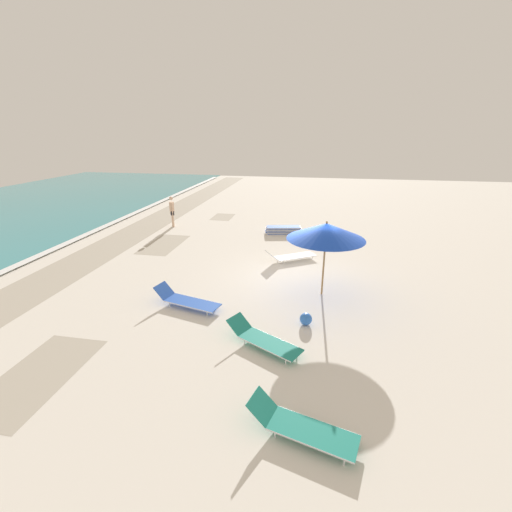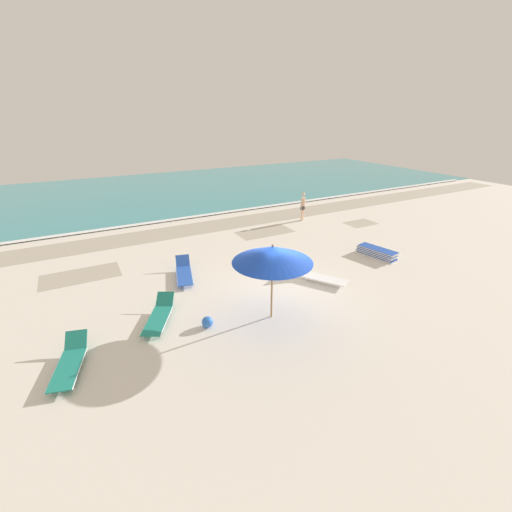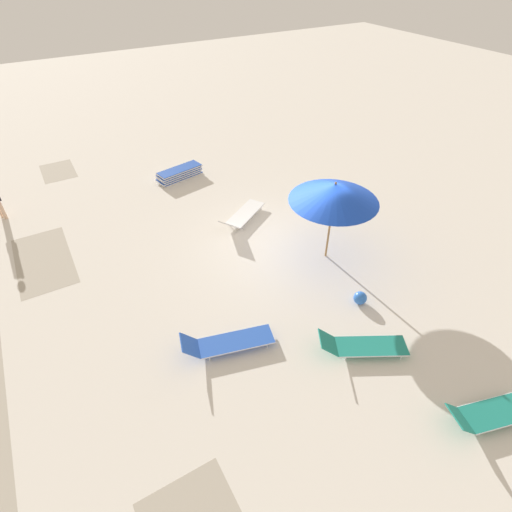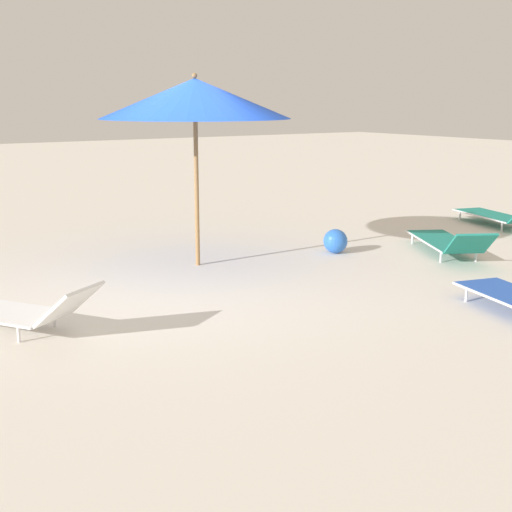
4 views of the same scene
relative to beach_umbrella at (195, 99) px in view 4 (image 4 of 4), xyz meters
The scene contains 5 objects.
ground_plane 2.63m from the beach_umbrella, 43.59° to the left, with size 60.00×60.00×0.16m.
beach_umbrella is the anchor object (origin of this frame).
sun_lounger_beside_umbrella 6.33m from the beach_umbrella, behind, with size 1.13×2.12×0.55m.
sun_lounger_near_water_left 4.20m from the beach_umbrella, 155.65° to the left, with size 1.54×2.15×0.52m.
beach_ball 2.97m from the beach_umbrella, 167.62° to the left, with size 0.36×0.36×0.36m.
Camera 4 is at (3.79, 7.59, 2.25)m, focal length 50.00 mm.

